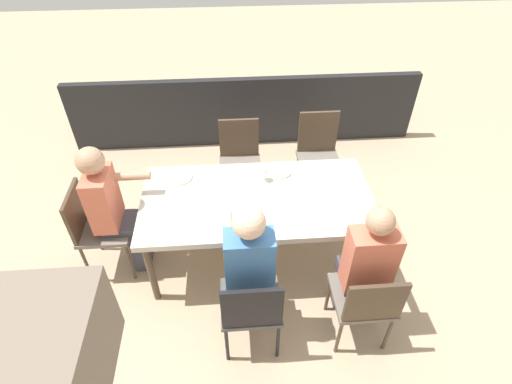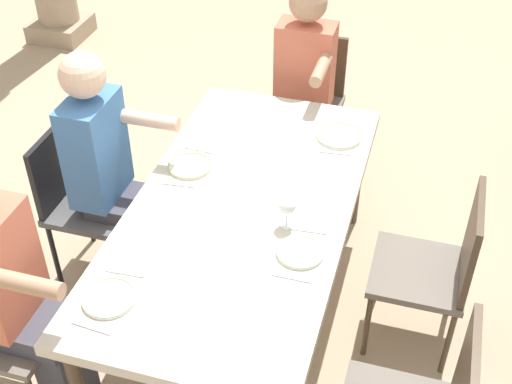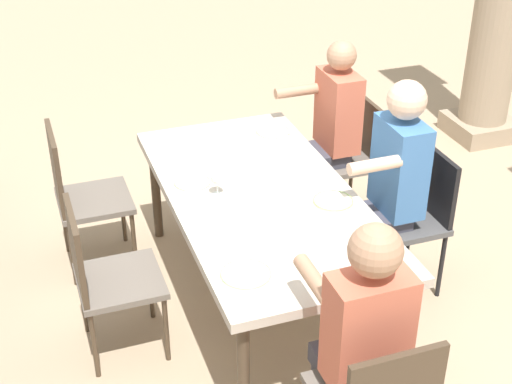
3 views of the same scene
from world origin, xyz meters
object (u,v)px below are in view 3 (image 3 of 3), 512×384
(chair_west_north, at_px, (351,152))
(plate_3, at_px, (246,274))
(chair_mid_north, at_px, (414,211))
(chair_mid_south, at_px, (103,273))
(plate_2, at_px, (333,201))
(diner_guest_third, at_px, (328,130))
(wine_glass_1, at_px, (217,178))
(plate_1, at_px, (192,183))
(plate_0, at_px, (273,132))
(diner_man_white, at_px, (359,339))
(diner_woman_green, at_px, (389,185))
(dining_table, at_px, (262,203))
(chair_west_south, at_px, (79,191))

(chair_west_north, xyz_separation_m, plate_3, (1.41, -1.24, 0.26))
(chair_mid_north, bearing_deg, chair_mid_south, -90.00)
(chair_mid_north, distance_m, plate_2, 0.63)
(diner_guest_third, bearing_deg, chair_west_north, 89.04)
(diner_guest_third, height_order, wine_glass_1, diner_guest_third)
(plate_1, bearing_deg, plate_0, 125.13)
(chair_mid_north, xyz_separation_m, diner_man_white, (1.10, -0.92, 0.19))
(diner_woman_green, height_order, plate_0, diner_woman_green)
(dining_table, relative_size, diner_man_white, 1.51)
(chair_mid_north, distance_m, plate_3, 1.38)
(wine_glass_1, xyz_separation_m, plate_3, (0.76, -0.09, -0.10))
(chair_west_north, relative_size, diner_woman_green, 0.63)
(diner_guest_third, xyz_separation_m, plate_3, (1.41, -1.06, 0.07))
(chair_west_north, height_order, plate_2, chair_west_north)
(plate_0, bearing_deg, plate_3, -25.33)
(chair_west_north, bearing_deg, plate_2, -31.54)
(diner_man_white, xyz_separation_m, plate_1, (-1.45, -0.33, 0.04))
(dining_table, relative_size, chair_west_north, 2.34)
(chair_west_south, xyz_separation_m, plate_3, (1.41, 0.60, 0.21))
(plate_0, bearing_deg, diner_guest_third, 94.48)
(chair_mid_north, bearing_deg, diner_man_white, -39.77)
(diner_woman_green, bearing_deg, chair_west_south, -117.18)
(chair_mid_north, relative_size, chair_mid_south, 0.97)
(chair_mid_north, height_order, plate_3, chair_mid_north)
(chair_mid_south, xyz_separation_m, plate_1, (-0.35, 0.59, 0.24))
(plate_2, distance_m, plate_3, 0.81)
(chair_mid_south, bearing_deg, diner_man_white, 39.75)
(wine_glass_1, distance_m, plate_3, 0.77)
(chair_mid_north, xyz_separation_m, plate_3, (0.57, -1.24, 0.24))
(chair_west_south, distance_m, wine_glass_1, 1.00)
(wine_glass_1, bearing_deg, plate_0, 138.15)
(plate_0, bearing_deg, chair_mid_south, -56.89)
(chair_west_south, distance_m, diner_man_white, 2.16)
(diner_guest_third, xyz_separation_m, plate_1, (0.50, -1.06, 0.07))
(diner_man_white, bearing_deg, dining_table, 179.86)
(diner_woman_green, bearing_deg, dining_table, -99.06)
(diner_guest_third, height_order, plate_2, diner_guest_third)
(plate_0, bearing_deg, wine_glass_1, -41.85)
(chair_mid_north, height_order, diner_woman_green, diner_woman_green)
(dining_table, relative_size, diner_guest_third, 1.53)
(plate_1, bearing_deg, diner_man_white, 12.76)
(chair_west_north, bearing_deg, diner_man_white, -25.20)
(dining_table, bearing_deg, chair_mid_north, 82.96)
(chair_west_north, relative_size, plate_2, 3.87)
(chair_mid_south, relative_size, plate_2, 4.14)
(chair_west_north, xyz_separation_m, diner_woman_green, (0.85, -0.19, 0.23))
(diner_woman_green, xyz_separation_m, plate_3, (0.56, -1.05, 0.02))
(chair_west_south, relative_size, plate_1, 4.65)
(chair_mid_south, distance_m, plate_3, 0.86)
(chair_mid_south, height_order, diner_guest_third, diner_guest_third)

